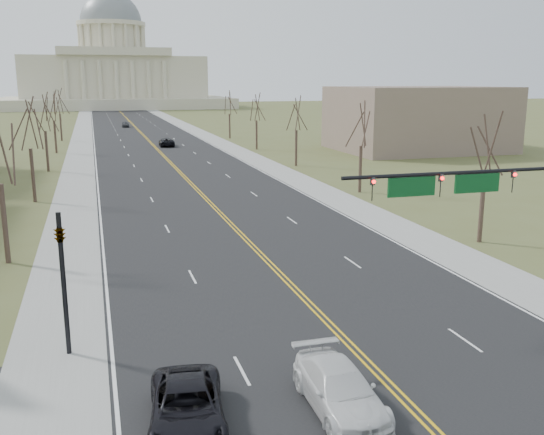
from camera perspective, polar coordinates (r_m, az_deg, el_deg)
road at (r=122.04m, az=-11.79°, el=7.37°), size 20.00×380.00×0.01m
cross_road at (r=22.72m, az=12.60°, el=-16.67°), size 120.00×14.00×0.01m
sidewalk_left at (r=121.64m, az=-17.47°, el=7.04°), size 4.00×380.00×0.03m
sidewalk_right at (r=123.60m, az=-6.20°, el=7.63°), size 4.00×380.00×0.03m
center_line at (r=122.04m, az=-11.79°, el=7.38°), size 0.42×380.00×0.01m
edge_line_left at (r=121.63m, az=-16.43°, el=7.11°), size 0.15×380.00×0.01m
edge_line_right at (r=123.23m, az=-7.21°, el=7.59°), size 0.15×380.00×0.01m
capitol at (r=261.25m, az=-14.66°, el=13.13°), size 90.00×60.00×50.00m
signal_mast at (r=30.65m, az=18.59°, el=2.18°), size 12.12×0.44×7.20m
signal_left at (r=25.75m, az=-19.12°, el=-4.51°), size 0.32×0.36×6.00m
tree_r_0 at (r=43.65m, az=19.53°, el=6.15°), size 3.74×3.74×8.50m
tree_r_1 at (r=60.91m, az=8.44°, el=8.44°), size 3.74×3.74×8.50m
tree_l_1 at (r=59.52m, az=-21.94°, el=7.94°), size 3.96×3.96×9.00m
tree_r_2 at (r=79.47m, az=2.32°, el=9.57°), size 3.74×3.74×8.50m
tree_l_2 at (r=79.42m, az=-20.68°, el=9.04°), size 3.96×3.96×9.00m
tree_r_3 at (r=98.59m, az=-1.48°, el=10.21°), size 3.74×3.74×8.50m
tree_l_3 at (r=99.36m, az=-19.92°, el=9.70°), size 3.96×3.96×9.00m
tree_r_4 at (r=118.00m, az=-4.04°, el=10.61°), size 3.74×3.74×8.50m
tree_l_4 at (r=119.32m, az=-19.41°, el=10.14°), size 3.96×3.96×9.00m
bldg_right_mass at (r=100.64m, az=13.54°, el=9.03°), size 25.00×20.00×10.00m
car_sb_outer_lead at (r=20.70m, az=-8.01°, el=-17.28°), size 3.02×5.45×1.44m
car_sb_inner_second at (r=21.58m, az=6.38°, el=-15.76°), size 2.19×5.28×1.53m
car_far_nb at (r=105.29m, az=-9.90°, el=7.02°), size 2.63×5.32×1.45m
car_far_sb at (r=150.27m, az=-13.63°, el=8.53°), size 1.66×4.05×1.38m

